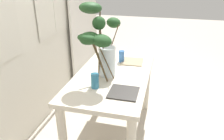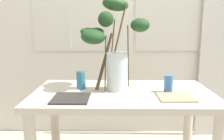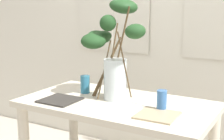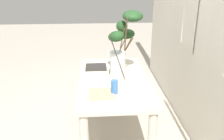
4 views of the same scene
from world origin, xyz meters
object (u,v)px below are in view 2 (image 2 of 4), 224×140
object	(u,v)px
vase_with_branches	(110,42)
drinking_glass_blue_right	(168,84)
plate_square_left	(71,98)
plate_square_right	(175,97)
dining_table	(123,108)
drinking_glass_blue_left	(81,80)

from	to	relation	value
vase_with_branches	drinking_glass_blue_right	size ratio (longest dim) A/B	5.53
drinking_glass_blue_right	plate_square_left	bearing A→B (deg)	-166.57
plate_square_left	plate_square_right	xyz separation A→B (m)	(0.70, 0.04, -0.00)
vase_with_branches	drinking_glass_blue_right	xyz separation A→B (m)	(0.43, -0.11, -0.29)
drinking_glass_blue_right	plate_square_right	size ratio (longest dim) A/B	0.55
dining_table	plate_square_right	size ratio (longest dim) A/B	5.61
dining_table	vase_with_branches	world-z (taller)	vase_with_branches
dining_table	vase_with_branches	xyz separation A→B (m)	(-0.10, 0.09, 0.49)
plate_square_left	drinking_glass_blue_right	bearing A→B (deg)	13.43
drinking_glass_blue_right	plate_square_left	distance (m)	0.70
drinking_glass_blue_left	plate_square_left	size ratio (longest dim) A/B	0.55
dining_table	drinking_glass_blue_left	xyz separation A→B (m)	(-0.32, 0.08, 0.20)
dining_table	plate_square_right	world-z (taller)	plate_square_right
drinking_glass_blue_left	plate_square_left	bearing A→B (deg)	-96.88
drinking_glass_blue_left	plate_square_right	bearing A→B (deg)	-17.95
plate_square_right	drinking_glass_blue_left	bearing A→B (deg)	162.05
vase_with_branches	drinking_glass_blue_left	distance (m)	0.36
vase_with_branches	drinking_glass_blue_left	xyz separation A→B (m)	(-0.22, -0.01, -0.29)
drinking_glass_blue_left	vase_with_branches	bearing A→B (deg)	3.14
dining_table	drinking_glass_blue_right	bearing A→B (deg)	-2.71
drinking_glass_blue_right	plate_square_right	bearing A→B (deg)	-79.94
drinking_glass_blue_left	plate_square_left	world-z (taller)	drinking_glass_blue_left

